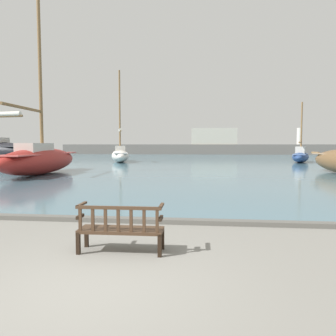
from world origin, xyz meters
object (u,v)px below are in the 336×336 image
(park_bench, at_px, (121,228))
(sailboat_mid_starboard, at_px, (120,154))
(sailboat_mid_port, at_px, (40,159))
(sailboat_nearest_starboard, at_px, (301,156))

(park_bench, bearing_deg, sailboat_mid_starboard, 104.68)
(sailboat_mid_port, bearing_deg, sailboat_mid_starboard, 85.07)
(park_bench, relative_size, sailboat_mid_starboard, 0.16)
(sailboat_nearest_starboard, bearing_deg, sailboat_mid_starboard, -176.37)
(sailboat_mid_port, height_order, sailboat_nearest_starboard, sailboat_mid_port)
(sailboat_mid_starboard, bearing_deg, park_bench, -75.32)
(sailboat_mid_starboard, distance_m, sailboat_nearest_starboard, 20.13)
(sailboat_mid_starboard, xyz_separation_m, sailboat_mid_port, (-1.35, -15.62, 0.15))
(sailboat_mid_port, distance_m, sailboat_nearest_starboard, 27.30)
(park_bench, height_order, sailboat_mid_starboard, sailboat_mid_starboard)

